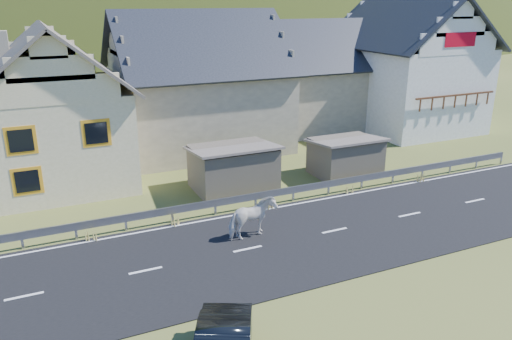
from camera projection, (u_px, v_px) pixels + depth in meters
name	position (u px, v px, depth m)	size (l,w,h in m)	color
ground	(335.00, 231.00, 21.04)	(160.00, 160.00, 0.00)	#455120
road	(335.00, 231.00, 21.03)	(60.00, 7.00, 0.04)	black
lane_markings	(335.00, 230.00, 21.02)	(60.00, 6.60, 0.01)	silver
guardrail	(293.00, 190.00, 24.03)	(28.10, 0.09, 0.75)	#93969B
shed_left	(233.00, 168.00, 25.51)	(4.30, 3.30, 2.40)	brown
shed_right	(345.00, 157.00, 27.64)	(3.80, 2.90, 2.20)	brown
house_cream	(51.00, 99.00, 26.09)	(7.80, 9.80, 8.30)	#FFEBB9
house_stone_a	(198.00, 76.00, 32.09)	(10.80, 9.80, 8.90)	tan
house_stone_b	(316.00, 70.00, 37.83)	(9.80, 8.80, 8.10)	tan
house_white	(406.00, 59.00, 37.30)	(8.80, 10.80, 9.70)	white
mountain	(78.00, 83.00, 184.72)	(440.00, 280.00, 260.00)	#2D400F
horse	(252.00, 218.00, 20.19)	(1.99, 0.91, 1.68)	silver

